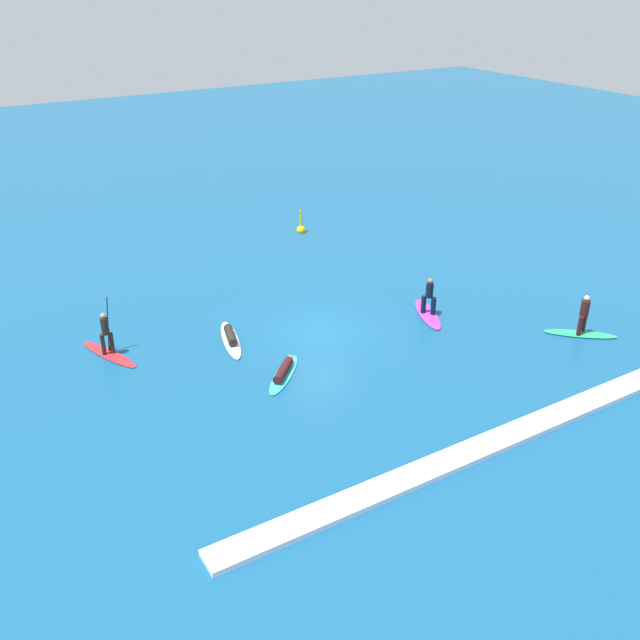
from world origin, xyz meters
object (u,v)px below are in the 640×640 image
object	(u,v)px
surfer_on_teal_board	(284,371)
surfer_on_red_board	(108,344)
surfer_on_purple_board	(428,307)
surfer_on_green_board	(582,325)
marker_buoy	(301,229)
surfer_on_white_board	(230,337)

from	to	relation	value
surfer_on_teal_board	surfer_on_red_board	bearing A→B (deg)	91.63
surfer_on_teal_board	surfer_on_purple_board	distance (m)	7.71
surfer_on_green_board	surfer_on_purple_board	xyz separation A→B (m)	(-4.17, 4.59, -0.08)
surfer_on_teal_board	surfer_on_red_board	xyz separation A→B (m)	(-5.05, 4.77, 0.31)
marker_buoy	surfer_on_green_board	bearing A→B (deg)	-77.24
surfer_on_green_board	surfer_on_white_board	world-z (taller)	surfer_on_green_board
surfer_on_purple_board	surfer_on_green_board	bearing A→B (deg)	-115.27
surfer_on_teal_board	surfer_on_red_board	size ratio (longest dim) A/B	0.78
surfer_on_green_board	marker_buoy	distance (m)	16.80
surfer_on_red_board	surfer_on_purple_board	bearing A→B (deg)	-126.38
surfer_on_green_board	surfer_on_white_board	xyz separation A→B (m)	(-12.36, 6.83, -0.31)
surfer_on_green_board	surfer_on_purple_board	size ratio (longest dim) A/B	0.86
surfer_on_teal_board	surfer_on_white_board	size ratio (longest dim) A/B	0.75
surfer_on_white_board	surfer_on_purple_board	bearing A→B (deg)	-89.95
surfer_on_purple_board	surfer_on_white_board	bearing A→B (deg)	97.16
surfer_on_green_board	surfer_on_purple_board	bearing A→B (deg)	173.66
surfer_on_green_board	marker_buoy	xyz separation A→B (m)	(-3.71, 16.38, -0.28)
surfer_on_white_board	surfer_on_red_board	xyz separation A→B (m)	(-4.48, 1.37, 0.31)
surfer_on_green_board	surfer_on_white_board	bearing A→B (deg)	-167.51
surfer_on_red_board	marker_buoy	bearing A→B (deg)	-78.55
surfer_on_white_board	marker_buoy	world-z (taller)	marker_buoy
surfer_on_teal_board	surfer_on_red_board	distance (m)	6.95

